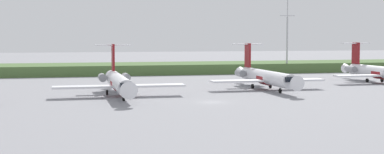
{
  "coord_description": "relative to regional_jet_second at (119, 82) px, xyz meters",
  "views": [
    {
      "loc": [
        -23.09,
        -83.67,
        10.54
      ],
      "look_at": [
        0.0,
        14.38,
        3.0
      ],
      "focal_mm": 51.3,
      "sensor_mm": 36.0,
      "label": 1
    }
  ],
  "objects": [
    {
      "name": "antenna_mast",
      "position": [
        52.77,
        49.32,
        7.8
      ],
      "size": [
        4.4,
        0.5,
        24.98
      ],
      "color": "#B2B2B7",
      "rests_on": "ground"
    },
    {
      "name": "regional_jet_third",
      "position": [
        29.5,
        5.68,
        0.0
      ],
      "size": [
        22.81,
        31.0,
        9.0
      ],
      "color": "white",
      "rests_on": "ground"
    },
    {
      "name": "regional_jet_fourth",
      "position": [
        59.74,
        13.32,
        0.0
      ],
      "size": [
        22.81,
        31.0,
        9.0
      ],
      "color": "white",
      "rests_on": "ground"
    },
    {
      "name": "ground_plane",
      "position": [
        13.64,
        17.05,
        -2.54
      ],
      "size": [
        500.0,
        500.0,
        0.0
      ],
      "primitive_type": "plane",
      "color": "gray"
    },
    {
      "name": "grass_berm",
      "position": [
        13.64,
        57.23,
        -1.15
      ],
      "size": [
        320.0,
        20.0,
        2.76
      ],
      "primitive_type": "cube",
      "color": "#4C6B38",
      "rests_on": "ground"
    },
    {
      "name": "regional_jet_second",
      "position": [
        0.0,
        0.0,
        0.0
      ],
      "size": [
        22.81,
        31.0,
        9.0
      ],
      "color": "white",
      "rests_on": "ground"
    }
  ]
}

